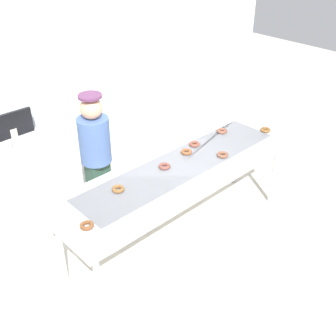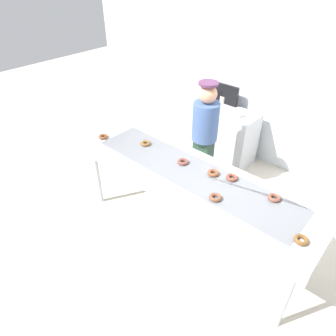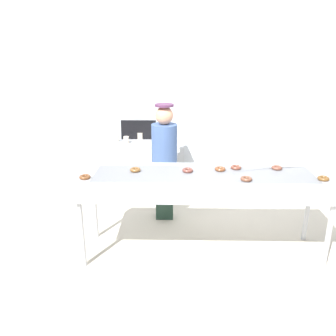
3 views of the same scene
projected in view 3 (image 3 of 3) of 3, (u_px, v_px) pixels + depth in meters
The scene contains 18 objects.
ground_plane at pixel (201, 251), 4.11m from camera, with size 16.00×16.00×0.00m, color beige.
back_wall at pixel (195, 88), 5.64m from camera, with size 8.00×0.12×3.36m, color silver.
fryer_conveyor at pixel (203, 182), 3.82m from camera, with size 2.83×0.78×0.98m.
chocolate_donut_0 at pixel (236, 167), 3.95m from camera, with size 0.12×0.12×0.04m, color brown.
chocolate_donut_1 at pixel (277, 168), 3.93m from camera, with size 0.12×0.12×0.04m, color brown.
chocolate_donut_2 at pixel (246, 179), 3.60m from camera, with size 0.12×0.12×0.04m, color brown.
chocolate_donut_3 at pixel (85, 177), 3.65m from camera, with size 0.12×0.12×0.04m, color brown.
chocolate_donut_4 at pixel (188, 170), 3.85m from camera, with size 0.12×0.12×0.04m, color brown.
chocolate_donut_5 at pixel (323, 178), 3.61m from camera, with size 0.12×0.12×0.04m, color brown.
chocolate_donut_6 at pixel (135, 170), 3.87m from camera, with size 0.12×0.12×0.04m, color brown.
chocolate_donut_7 at pixel (220, 169), 3.89m from camera, with size 0.12×0.12×0.04m, color brown.
worker_baker at pixel (164, 155), 4.64m from camera, with size 0.34×0.34×1.61m.
prep_counter at pixel (138, 168), 5.64m from camera, with size 1.48×0.53×0.87m, color #B7BABF.
paper_cup_0 at pixel (116, 138), 5.53m from camera, with size 0.08×0.08×0.11m, color beige.
paper_cup_1 at pixel (168, 141), 5.40m from camera, with size 0.08×0.08×0.11m, color beige.
paper_cup_2 at pixel (126, 140), 5.43m from camera, with size 0.08×0.08×0.11m, color beige.
paper_cup_3 at pixel (140, 136), 5.67m from camera, with size 0.08×0.08×0.11m, color beige.
menu_display at pixel (139, 130), 5.65m from camera, with size 0.57×0.04×0.31m, color black.
Camera 3 is at (-0.31, -3.56, 2.29)m, focal length 36.91 mm.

